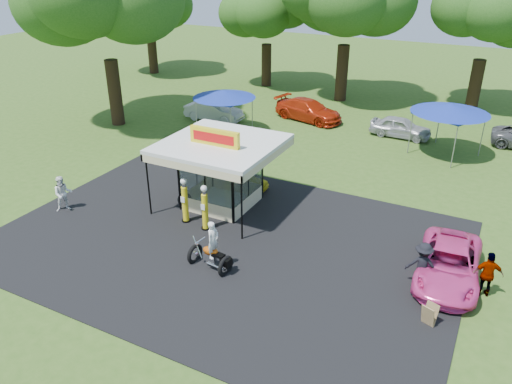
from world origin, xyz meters
TOP-DOWN VIEW (x-y plane):
  - ground at (0.00, 0.00)m, footprint 120.00×120.00m
  - asphalt_apron at (0.00, 2.00)m, footprint 20.00×14.00m
  - gas_station_kiosk at (-2.00, 4.99)m, footprint 5.40×5.40m
  - gas_pump_left at (-2.60, 2.63)m, footprint 0.43×0.43m
  - gas_pump_right at (-1.38, 2.46)m, footprint 0.42×0.42m
  - motorcycle at (0.58, -0.09)m, footprint 1.96×1.10m
  - spare_tires at (-3.50, 3.86)m, footprint 0.94×0.82m
  - a_frame_sign at (9.00, 0.45)m, footprint 0.51×0.57m
  - kiosk_car at (-2.00, 7.20)m, footprint 2.82×1.13m
  - pink_sedan at (9.15, 3.56)m, footprint 2.61×5.13m
  - spectator_west at (-8.61, 0.84)m, footprint 1.10×1.13m
  - spectator_east_a at (8.27, 2.66)m, footprint 1.32×0.90m
  - spectator_east_b at (10.56, 3.14)m, footprint 1.17×0.75m
  - bg_car_a at (-9.69, 16.63)m, footprint 4.52×1.79m
  - bg_car_b at (-3.36, 19.97)m, footprint 5.73×3.38m
  - bg_car_c at (3.69, 19.37)m, footprint 4.17×1.80m
  - tent_west at (-7.52, 14.61)m, footprint 4.35×4.35m
  - tent_east at (6.89, 17.31)m, footprint 4.71×4.71m
  - oak_far_b at (-10.96, 28.13)m, footprint 8.90×8.90m
  - oak_far_d at (7.30, 29.01)m, footprint 9.18×9.18m

SIDE VIEW (x-z plane):
  - ground at x=0.00m, z-range 0.00..0.00m
  - asphalt_apron at x=0.00m, z-range 0.00..0.04m
  - spare_tires at x=-3.50m, z-range -0.01..0.75m
  - a_frame_sign at x=9.00m, z-range 0.01..0.85m
  - kiosk_car at x=-2.00m, z-range 0.00..0.96m
  - pink_sedan at x=9.15m, z-range 0.00..1.39m
  - bg_car_c at x=3.69m, z-range 0.00..1.40m
  - bg_car_a at x=-9.69m, z-range 0.00..1.46m
  - bg_car_b at x=-3.36m, z-range 0.00..1.56m
  - motorcycle at x=0.58m, z-range -0.25..2.02m
  - spectator_west at x=-8.61m, z-range 0.00..1.83m
  - spectator_east_b at x=10.56m, z-range 0.00..1.86m
  - spectator_east_a at x=8.27m, z-range 0.00..1.87m
  - gas_pump_right at x=-1.38m, z-range -0.05..2.21m
  - gas_pump_left at x=-2.60m, z-range -0.05..2.23m
  - gas_station_kiosk at x=-2.00m, z-range -0.31..3.87m
  - tent_west at x=-7.52m, z-range 1.23..4.27m
  - tent_east at x=6.89m, z-range 1.33..4.63m
  - oak_far_b at x=-10.96m, z-range 1.47..12.09m
  - oak_far_d at x=7.30m, z-range 1.50..12.44m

